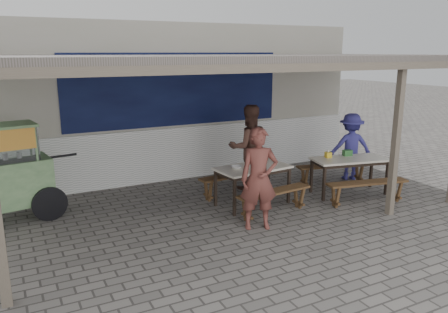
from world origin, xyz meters
TOP-DOWN VIEW (x-y plane):
  - ground at (0.00, 0.00)m, footprint 60.00×60.00m
  - back_wall at (-0.00, 3.58)m, footprint 9.00×1.28m
  - warung_roof at (0.02, 0.90)m, footprint 9.00×4.21m
  - table_left at (0.40, 0.68)m, footprint 1.48×0.90m
  - bench_left_street at (0.47, 0.04)m, footprint 1.52×0.45m
  - bench_left_wall at (0.33, 1.32)m, footprint 1.52×0.45m
  - table_right at (2.51, 0.35)m, footprint 1.64×0.97m
  - bench_right_street at (2.37, -0.31)m, footprint 1.66×0.61m
  - bench_right_wall at (2.65, 1.00)m, footprint 1.66×0.61m
  - vendor_cart at (-3.82, 1.86)m, footprint 2.05×1.05m
  - patron_street_side at (-0.10, -0.35)m, footprint 0.72×0.60m
  - patron_wall_side at (0.84, 1.58)m, footprint 0.99×0.84m
  - patron_right_table at (3.29, 1.18)m, footprint 1.13×0.91m
  - tissue_box at (2.16, 0.62)m, footprint 0.13×0.13m
  - donation_box at (2.63, 0.56)m, footprint 0.20×0.15m
  - condiment_jar at (0.56, 0.79)m, footprint 0.07×0.07m
  - condiment_bowl at (0.07, 0.71)m, footprint 0.26×0.26m

SIDE VIEW (x-z plane):
  - ground at x=0.00m, z-range 0.00..0.00m
  - bench_left_street at x=0.47m, z-range 0.11..0.56m
  - bench_left_wall at x=0.33m, z-range 0.11..0.56m
  - bench_right_street at x=2.37m, z-range 0.12..0.57m
  - bench_right_wall at x=2.65m, z-range 0.12..0.57m
  - table_right at x=2.51m, z-range 0.30..1.05m
  - table_left at x=0.40m, z-range 0.30..1.05m
  - patron_right_table at x=3.29m, z-range 0.00..1.52m
  - condiment_bowl at x=0.07m, z-range 0.75..0.80m
  - condiment_jar at x=0.56m, z-range 0.75..0.83m
  - tissue_box at x=2.16m, z-range 0.75..0.86m
  - donation_box at x=2.63m, z-range 0.75..0.87m
  - patron_street_side at x=-0.10m, z-range 0.00..1.70m
  - patron_wall_side at x=0.84m, z-range 0.00..1.81m
  - vendor_cart at x=-3.82m, z-range 0.07..1.76m
  - back_wall at x=0.00m, z-range -0.03..3.47m
  - warung_roof at x=0.02m, z-range 1.31..4.12m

